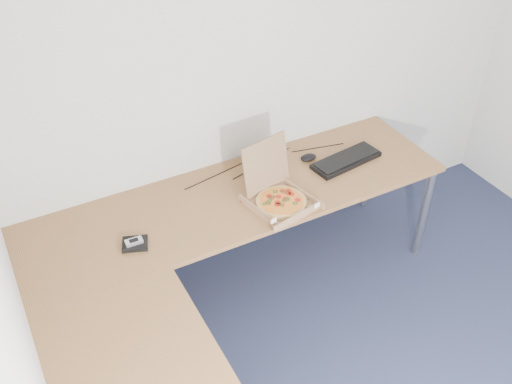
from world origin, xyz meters
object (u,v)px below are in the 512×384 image
wallet (135,244)px  keyboard (346,160)px  desk (219,265)px  pizza_box (279,198)px  drinking_glass (253,155)px

wallet → keyboard: bearing=24.7°
desk → keyboard: 1.14m
pizza_box → drinking_glass: (0.06, 0.43, 0.01)m
pizza_box → keyboard: size_ratio=0.81×
desk → keyboard: keyboard is taller
pizza_box → keyboard: 0.59m
drinking_glass → wallet: size_ratio=0.82×
desk → drinking_glass: size_ratio=23.52×
pizza_box → keyboard: pizza_box is taller
pizza_box → drinking_glass: bearing=70.1°
pizza_box → desk: bearing=-164.6°
drinking_glass → keyboard: bearing=-28.5°
drinking_glass → wallet: 0.97m
desk → pizza_box: (0.50, 0.25, 0.07)m
keyboard → wallet: 1.40m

